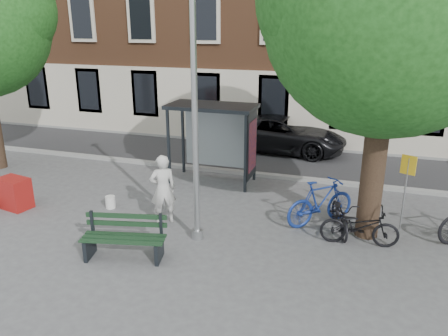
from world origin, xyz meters
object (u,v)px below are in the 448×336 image
object	(u,v)px
bus_shelter	(225,126)
bike_c	(340,215)
car_dark	(282,134)
notice_sign	(407,177)
lamppost	(195,130)
bench	(124,239)
red_stand	(14,193)
bike_a	(359,226)
painter	(163,189)
bike_b	(321,202)

from	to	relation	value
bus_shelter	bike_c	bearing A→B (deg)	-33.44
car_dark	notice_sign	world-z (taller)	notice_sign
lamppost	bus_shelter	xyz separation A→B (m)	(-0.61, 4.11, -0.87)
bench	red_stand	bearing A→B (deg)	148.65
bike_a	red_stand	distance (m)	9.56
painter	car_dark	size ratio (longest dim) A/B	0.36
bike_a	notice_sign	xyz separation A→B (m)	(0.98, 0.85, 1.07)
bench	bike_b	world-z (taller)	bike_b
bike_b	red_stand	xyz separation A→B (m)	(-8.51, -1.63, -0.18)
notice_sign	bus_shelter	bearing A→B (deg)	-178.92
painter	bike_b	xyz separation A→B (m)	(4.00, 1.17, -0.31)
lamppost	painter	xyz separation A→B (m)	(-1.20, 0.63, -1.84)
bus_shelter	bike_b	xyz separation A→B (m)	(3.41, -2.31, -1.29)
bike_b	bike_c	xyz separation A→B (m)	(0.54, -0.29, -0.17)
painter	bench	bearing A→B (deg)	54.84
bus_shelter	bike_c	xyz separation A→B (m)	(3.94, -2.60, -1.46)
bike_a	bike_b	size ratio (longest dim) A/B	0.89
bike_c	notice_sign	bearing A→B (deg)	-5.53
bus_shelter	bike_a	bearing A→B (deg)	-35.79
bench	bike_a	size ratio (longest dim) A/B	1.07
bench	bike_b	bearing A→B (deg)	25.07
bike_a	red_stand	bearing A→B (deg)	88.69
red_stand	notice_sign	distance (m)	10.69
bus_shelter	bike_c	size ratio (longest dim) A/B	1.63
lamppost	bench	size ratio (longest dim) A/B	3.10
painter	bike_b	distance (m)	4.18
lamppost	red_stand	world-z (taller)	lamppost
bus_shelter	notice_sign	size ratio (longest dim) A/B	1.36
bench	notice_sign	bearing A→B (deg)	14.50
red_stand	car_dark	bearing A→B (deg)	52.89
painter	bike_c	bearing A→B (deg)	157.21
lamppost	painter	distance (m)	2.29
lamppost	red_stand	size ratio (longest dim) A/B	6.79
bike_a	notice_sign	distance (m)	1.69
red_stand	lamppost	bearing A→B (deg)	-1.67
lamppost	bus_shelter	bearing A→B (deg)	98.43
lamppost	bus_shelter	world-z (taller)	lamppost
bike_b	notice_sign	world-z (taller)	notice_sign
bus_shelter	bike_c	world-z (taller)	bus_shelter
painter	bench	size ratio (longest dim) A/B	0.95
lamppost	bike_b	size ratio (longest dim) A/B	2.93
bike_c	bike_a	bearing A→B (deg)	-66.41
painter	red_stand	world-z (taller)	painter
painter	bike_b	world-z (taller)	painter
bike_a	bike_b	distance (m)	1.35
painter	red_stand	distance (m)	4.56
bike_a	car_dark	size ratio (longest dim) A/B	0.35
lamppost	bench	world-z (taller)	lamppost
bike_b	red_stand	world-z (taller)	bike_b
bus_shelter	bike_c	distance (m)	4.95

